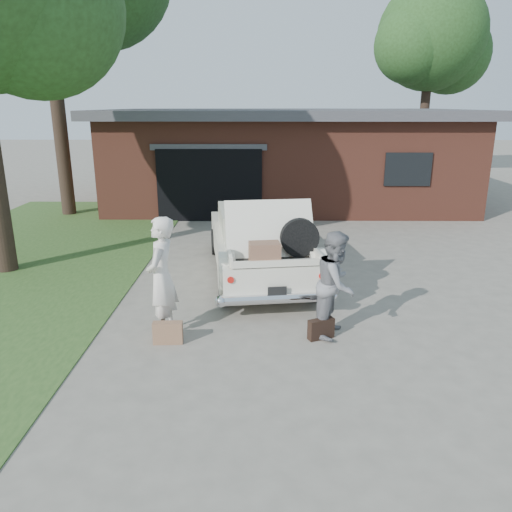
{
  "coord_description": "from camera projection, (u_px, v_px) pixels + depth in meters",
  "views": [
    {
      "loc": [
        0.09,
        -7.19,
        3.47
      ],
      "look_at": [
        0.0,
        0.6,
        1.1
      ],
      "focal_mm": 35.0,
      "sensor_mm": 36.0,
      "label": 1
    }
  ],
  "objects": [
    {
      "name": "ground",
      "position": [
        256.0,
        333.0,
        7.89
      ],
      "size": [
        90.0,
        90.0,
        0.0
      ],
      "primitive_type": "plane",
      "color": "gray",
      "rests_on": "ground"
    },
    {
      "name": "grass_strip",
      "position": [
        4.0,
        271.0,
        10.82
      ],
      "size": [
        6.0,
        16.0,
        0.02
      ],
      "primitive_type": "cube",
      "color": "#2D4C1E",
      "rests_on": "ground"
    },
    {
      "name": "house",
      "position": [
        286.0,
        155.0,
        18.37
      ],
      "size": [
        12.8,
        7.8,
        3.3
      ],
      "color": "brown",
      "rests_on": "ground"
    },
    {
      "name": "tree_right",
      "position": [
        433.0,
        42.0,
        22.88
      ],
      "size": [
        5.67,
        4.93,
        8.96
      ],
      "color": "#38281E",
      "rests_on": "ground"
    },
    {
      "name": "sedan",
      "position": [
        259.0,
        243.0,
        10.42
      ],
      "size": [
        2.48,
        5.01,
        1.84
      ],
      "rotation": [
        0.0,
        0.0,
        0.14
      ],
      "color": "silver",
      "rests_on": "ground"
    },
    {
      "name": "woman_left",
      "position": [
        161.0,
        277.0,
        7.64
      ],
      "size": [
        0.52,
        0.73,
        1.88
      ],
      "primitive_type": "imported",
      "rotation": [
        0.0,
        0.0,
        -1.68
      ],
      "color": "silver",
      "rests_on": "ground"
    },
    {
      "name": "woman_right",
      "position": [
        336.0,
        284.0,
        7.65
      ],
      "size": [
        0.89,
        0.99,
        1.66
      ],
      "primitive_type": "imported",
      "rotation": [
        0.0,
        0.0,
        1.18
      ],
      "color": "gray",
      "rests_on": "ground"
    },
    {
      "name": "suitcase_left",
      "position": [
        168.0,
        333.0,
        7.52
      ],
      "size": [
        0.45,
        0.16,
        0.34
      ],
      "primitive_type": "cube",
      "rotation": [
        0.0,
        0.0,
        0.05
      ],
      "color": "#976A4D",
      "rests_on": "ground"
    },
    {
      "name": "suitcase_right",
      "position": [
        321.0,
        329.0,
        7.68
      ],
      "size": [
        0.43,
        0.29,
        0.32
      ],
      "primitive_type": "cube",
      "rotation": [
        0.0,
        0.0,
        0.43
      ],
      "color": "black",
      "rests_on": "ground"
    }
  ]
}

